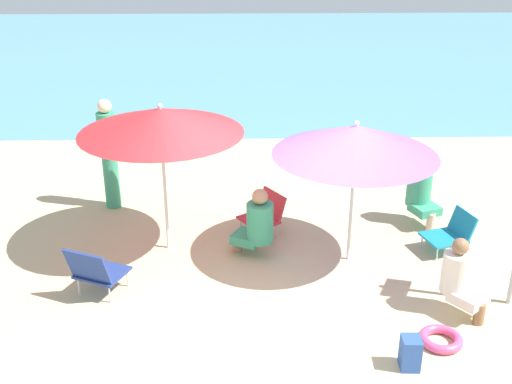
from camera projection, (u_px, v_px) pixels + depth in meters
The scene contains 13 objects.
ground_plane at pixel (276, 283), 7.79m from camera, with size 40.00×40.00×0.00m, color #CCB789.
sea_water at pixel (254, 53), 19.90m from camera, with size 40.00×16.00×0.01m, color #5693A3.
umbrella_purple at pixel (356, 140), 7.65m from camera, with size 2.02×2.02×1.88m.
umbrella_red at pixel (161, 121), 7.87m from camera, with size 2.07×2.07×2.00m.
beach_chair_a at pixel (265, 213), 8.83m from camera, with size 0.70×0.70×0.60m.
beach_chair_b at pixel (451, 232), 8.42m from camera, with size 0.69×0.61×0.54m.
beach_chair_c at pixel (96, 270), 7.40m from camera, with size 0.72×0.73×0.67m.
person_a at pixel (257, 224), 8.20m from camera, with size 0.57×0.49×0.96m.
person_b at pixel (109, 153), 9.43m from camera, with size 0.27×0.27×1.68m.
person_c at pixel (421, 191), 9.07m from camera, with size 0.47×0.57×0.98m.
person_d at pixel (460, 277), 7.05m from camera, with size 0.52×0.55×0.91m.
swim_ring at pixel (441, 339), 6.70m from camera, with size 0.46×0.46×0.10m, color #E54C7F.
beach_bag at pixel (410, 353), 6.30m from camera, with size 0.20×0.19×0.35m, color #2D519E.
Camera 1 is at (-0.40, -6.65, 4.20)m, focal length 44.95 mm.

